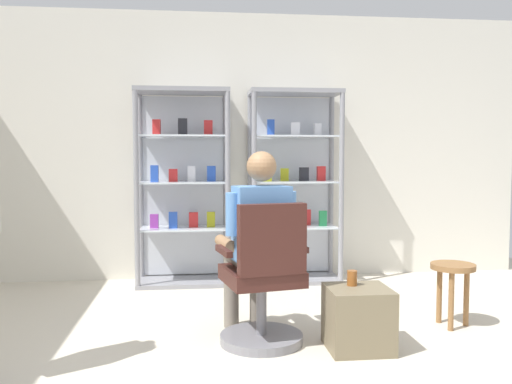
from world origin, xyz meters
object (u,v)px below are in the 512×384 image
seated_shopkeeper (256,236)px  wooden_stool (453,277)px  display_cabinet_right (293,185)px  display_cabinet_left (183,186)px  storage_crate (358,319)px  office_chair (264,287)px  tea_glass (352,278)px

seated_shopkeeper → wooden_stool: seated_shopkeeper is taller
display_cabinet_right → display_cabinet_left: bearing=-180.0°
display_cabinet_left → storage_crate: display_cabinet_left is taller
office_chair → tea_glass: (0.58, -0.07, 0.06)m
display_cabinet_left → office_chair: display_cabinet_left is taller
office_chair → seated_shopkeeper: (-0.03, 0.16, 0.32)m
display_cabinet_right → tea_glass: 2.00m
office_chair → tea_glass: office_chair is taller
display_cabinet_right → tea_glass: bearing=-88.7°
office_chair → storage_crate: size_ratio=2.36×
wooden_stool → tea_glass: bearing=-159.7°
storage_crate → wooden_stool: bearing=24.7°
display_cabinet_right → wooden_stool: size_ratio=4.07×
display_cabinet_left → tea_glass: (1.14, -1.93, -0.51)m
wooden_stool → display_cabinet_left: bearing=141.1°
tea_glass → wooden_stool: size_ratio=0.21×
display_cabinet_left → wooden_stool: display_cabinet_left is taller
office_chair → storage_crate: (0.60, -0.13, -0.19)m
office_chair → storage_crate: 0.64m
storage_crate → tea_glass: bearing=110.1°
seated_shopkeeper → wooden_stool: size_ratio=2.76×
office_chair → display_cabinet_left: bearing=106.9°
office_chair → wooden_stool: 1.45m
display_cabinet_left → wooden_stool: (2.00, -1.62, -0.59)m
display_cabinet_left → office_chair: (0.57, -1.87, -0.57)m
display_cabinet_left → display_cabinet_right: (1.10, 0.00, -0.00)m
office_chair → wooden_stool: size_ratio=2.05×
display_cabinet_left → wooden_stool: bearing=-38.9°
display_cabinet_left → storage_crate: (1.17, -2.00, -0.76)m
seated_shopkeeper → office_chair: bearing=-78.3°
storage_crate → display_cabinet_right: bearing=91.9°
office_chair → seated_shopkeeper: seated_shopkeeper is taller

